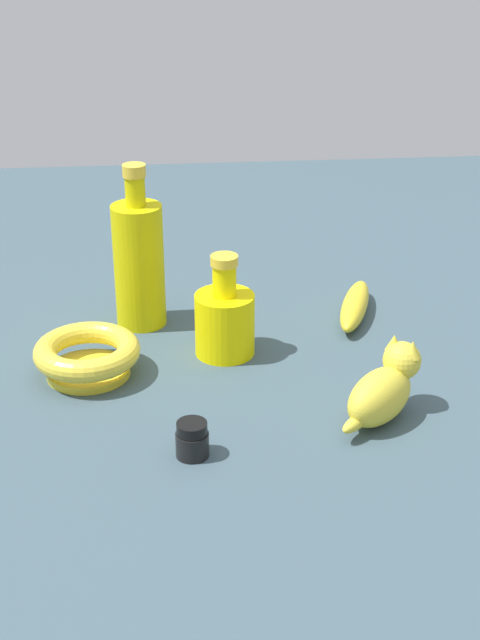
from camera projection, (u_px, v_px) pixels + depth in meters
ground at (240, 373)px, 1.20m from camera, size 2.00×2.00×0.00m
bottle_tall at (139, 262)px, 1.29m from camera, size 0.07×0.07×0.24m
cat_figurine at (384, 388)px, 1.08m from camera, size 0.12×0.11×0.09m
bottle_short at (225, 320)px, 1.23m from camera, size 0.08×0.08×0.14m
nail_polish_jar at (192, 439)px, 1.02m from camera, size 0.04×0.04×0.04m
banana at (355, 306)px, 1.35m from camera, size 0.09×0.17×0.04m
bowl at (87, 355)px, 1.18m from camera, size 0.14×0.14×0.05m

